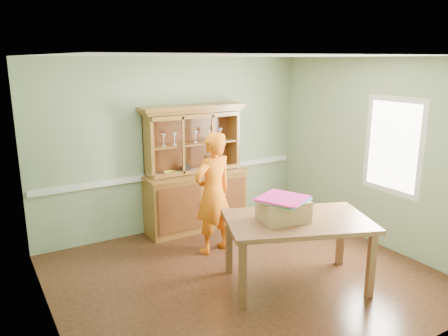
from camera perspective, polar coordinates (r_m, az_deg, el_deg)
floor at (r=5.69m, az=2.69°, el=-13.92°), size 4.50×4.50×0.00m
ceiling at (r=5.02m, az=3.05°, el=14.43°), size 4.50×4.50×0.00m
wall_back at (r=6.90m, az=-6.38°, el=3.00°), size 4.50×0.00×4.50m
wall_left at (r=4.41m, az=-22.37°, el=-4.42°), size 0.00×4.00×4.00m
wall_right at (r=6.68m, az=19.17°, el=1.92°), size 0.00×4.00×4.00m
wall_front at (r=3.78m, az=20.04°, el=-7.27°), size 4.50×0.00×4.50m
chair_rail at (r=6.98m, az=-6.20°, el=-0.66°), size 4.41×0.05×0.08m
framed_map at (r=4.64m, az=-22.93°, el=-0.99°), size 0.03×0.60×0.46m
window_panel at (r=6.45m, az=21.18°, el=2.69°), size 0.03×0.96×1.36m
china_hutch at (r=6.95m, az=-3.79°, el=-2.38°), size 1.69×0.56×1.98m
dining_table at (r=5.27m, az=9.58°, el=-7.60°), size 1.93×1.55×0.84m
cardboard_box at (r=5.14m, az=7.75°, el=-5.44°), size 0.59×0.51×0.25m
kite_stack at (r=5.06m, az=7.67°, el=-4.02°), size 0.66×0.66×0.04m
person at (r=6.05m, az=-1.43°, el=-3.32°), size 0.69×0.52×1.72m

